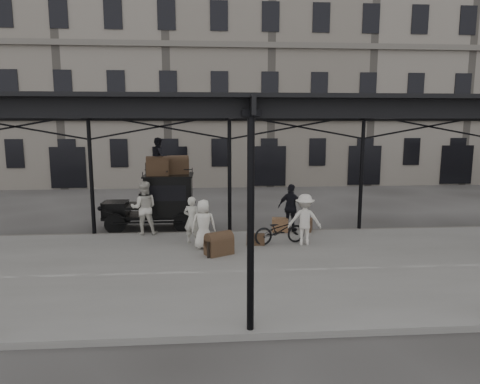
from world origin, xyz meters
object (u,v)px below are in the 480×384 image
(taxi, at_px, (161,199))
(steamer_trunk_platform, at_px, (219,245))
(bicycle, at_px, (280,230))
(porter_official, at_px, (291,208))
(porter_left, at_px, (192,220))
(steamer_trunk_roof_near, at_px, (157,167))

(taxi, height_order, steamer_trunk_platform, taxi)
(bicycle, bearing_deg, porter_official, -37.17)
(bicycle, distance_m, steamer_trunk_platform, 2.32)
(porter_left, bearing_deg, steamer_trunk_roof_near, -40.16)
(porter_official, bearing_deg, steamer_trunk_platform, 79.43)
(taxi, relative_size, steamer_trunk_roof_near, 4.33)
(bicycle, relative_size, steamer_trunk_roof_near, 2.13)
(porter_left, bearing_deg, porter_official, -138.98)
(steamer_trunk_roof_near, relative_size, steamer_trunk_platform, 1.03)
(steamer_trunk_roof_near, bearing_deg, bicycle, -38.74)
(steamer_trunk_platform, bearing_deg, porter_left, 94.26)
(taxi, relative_size, bicycle, 2.03)
(porter_official, bearing_deg, porter_left, 55.91)
(porter_official, xyz_separation_m, bicycle, (-0.71, -1.65, -0.42))
(steamer_trunk_roof_near, distance_m, steamer_trunk_platform, 4.85)
(taxi, distance_m, porter_official, 5.13)
(porter_left, xyz_separation_m, porter_official, (3.64, 1.36, 0.09))
(taxi, bearing_deg, porter_left, -64.32)
(taxi, relative_size, steamer_trunk_platform, 4.46)
(porter_left, distance_m, bicycle, 2.97)
(porter_left, relative_size, bicycle, 0.89)
(porter_left, bearing_deg, taxi, -43.82)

